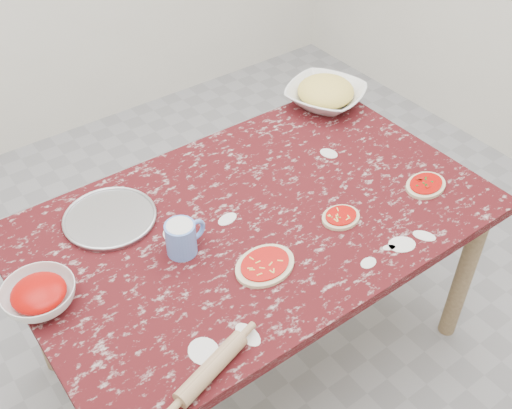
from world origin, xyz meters
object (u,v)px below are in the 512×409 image
object	(u,v)px
pizza_tray	(110,219)
sauce_bowl	(40,296)
cheese_bowl	(325,96)
flour_mug	(182,237)
rolling_pin	(211,368)
worktable	(256,233)

from	to	relation	value
pizza_tray	sauce_bowl	size ratio (longest dim) A/B	1.43
cheese_bowl	flour_mug	distance (m)	1.04
pizza_tray	rolling_pin	size ratio (longest dim) A/B	1.25
pizza_tray	sauce_bowl	xyz separation A→B (m)	(-0.33, -0.21, 0.03)
cheese_bowl	sauce_bowl	bearing A→B (deg)	-166.33
pizza_tray	flour_mug	xyz separation A→B (m)	(0.13, -0.27, 0.05)
flour_mug	sauce_bowl	bearing A→B (deg)	172.42
cheese_bowl	rolling_pin	xyz separation A→B (m)	(-1.13, -0.84, -0.01)
sauce_bowl	cheese_bowl	bearing A→B (deg)	13.67
pizza_tray	cheese_bowl	world-z (taller)	cheese_bowl
pizza_tray	rolling_pin	distance (m)	0.71
flour_mug	rolling_pin	xyz separation A→B (m)	(-0.18, -0.44, -0.03)
flour_mug	rolling_pin	bearing A→B (deg)	-111.97
pizza_tray	worktable	bearing A→B (deg)	-33.69
sauce_bowl	pizza_tray	bearing A→B (deg)	33.35
worktable	rolling_pin	size ratio (longest dim) A/B	6.47
pizza_tray	cheese_bowl	bearing A→B (deg)	6.75
sauce_bowl	flour_mug	bearing A→B (deg)	-7.58
pizza_tray	flour_mug	size ratio (longest dim) A/B	2.11
flour_mug	rolling_pin	world-z (taller)	flour_mug
worktable	flour_mug	bearing A→B (deg)	179.60
flour_mug	pizza_tray	bearing A→B (deg)	114.52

